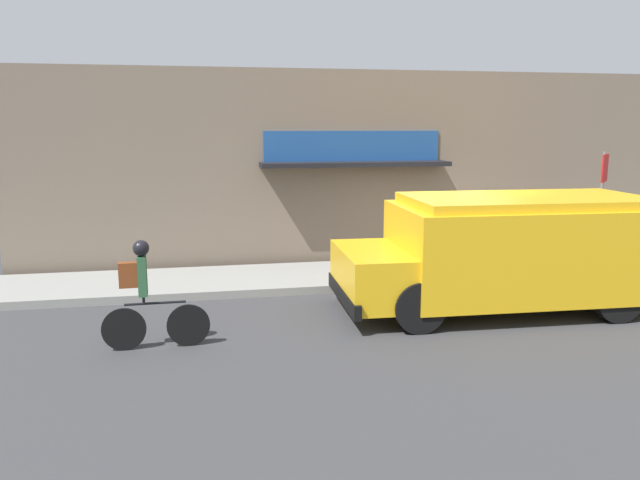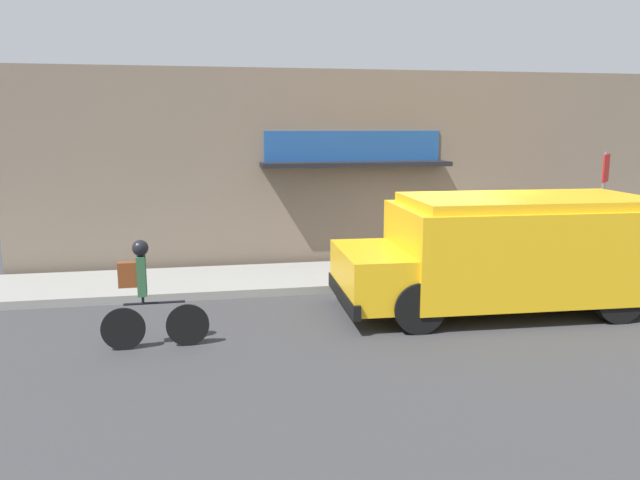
# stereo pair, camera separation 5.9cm
# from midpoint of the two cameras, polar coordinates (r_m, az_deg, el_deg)

# --- Properties ---
(ground_plane) EXTENTS (70.00, 70.00, 0.00)m
(ground_plane) POSITION_cam_midpoint_polar(r_m,az_deg,el_deg) (12.68, 11.09, -4.35)
(ground_plane) COLOR #38383A
(sidewalk) EXTENTS (28.00, 2.17, 0.16)m
(sidewalk) POSITION_cam_midpoint_polar(r_m,az_deg,el_deg) (13.65, 9.40, -2.90)
(sidewalk) COLOR gray
(sidewalk) RESTS_ON ground_plane
(storefront) EXTENTS (17.50, 0.84, 4.41)m
(storefront) POSITION_cam_midpoint_polar(r_m,az_deg,el_deg) (14.59, 7.67, 6.50)
(storefront) COLOR #756656
(storefront) RESTS_ON ground_plane
(school_bus) EXTENTS (5.57, 2.88, 2.00)m
(school_bus) POSITION_cam_midpoint_polar(r_m,az_deg,el_deg) (11.32, 17.01, -0.88)
(school_bus) COLOR yellow
(school_bus) RESTS_ON ground_plane
(cyclist) EXTENTS (1.54, 0.23, 1.61)m
(cyclist) POSITION_cam_midpoint_polar(r_m,az_deg,el_deg) (9.30, -15.50, -4.80)
(cyclist) COLOR black
(cyclist) RESTS_ON ground_plane
(stop_sign_post) EXTENTS (0.45, 0.45, 2.47)m
(stop_sign_post) POSITION_cam_midpoint_polar(r_m,az_deg,el_deg) (14.95, 24.60, 4.20)
(stop_sign_post) COLOR slate
(stop_sign_post) RESTS_ON sidewalk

